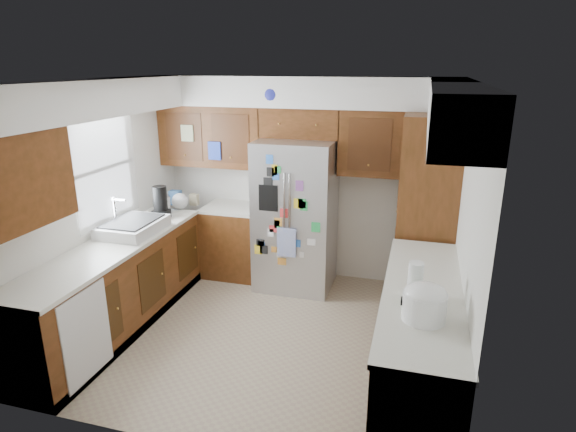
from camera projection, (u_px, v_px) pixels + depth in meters
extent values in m
plane|color=tan|center=(265.00, 333.00, 4.93)|extent=(3.60, 3.60, 0.00)
cube|color=silver|center=(304.00, 180.00, 6.02)|extent=(3.60, 0.04, 2.50)
cube|color=silver|center=(100.00, 203.00, 5.01)|extent=(0.04, 3.20, 2.50)
cube|color=silver|center=(464.00, 235.00, 4.09)|extent=(0.04, 3.20, 2.50)
cube|color=silver|center=(184.00, 291.00, 3.08)|extent=(3.60, 0.04, 2.50)
cube|color=white|center=(261.00, 79.00, 4.17)|extent=(3.60, 3.20, 0.02)
cube|color=white|center=(301.00, 92.00, 5.52)|extent=(3.60, 0.38, 0.35)
cube|color=white|center=(103.00, 97.00, 4.64)|extent=(0.38, 3.20, 0.35)
cube|color=white|center=(454.00, 105.00, 3.81)|extent=(0.38, 3.20, 0.35)
cube|color=#41250C|center=(213.00, 136.00, 5.99)|extent=(1.33, 0.34, 0.75)
cube|color=#41250C|center=(399.00, 144.00, 5.41)|extent=(1.33, 0.34, 0.75)
cube|color=#41250C|center=(18.00, 179.00, 3.75)|extent=(0.34, 0.85, 0.75)
cube|color=white|center=(103.00, 168.00, 4.99)|extent=(0.02, 0.90, 1.05)
cube|color=white|center=(106.00, 168.00, 4.98)|extent=(0.01, 1.02, 1.15)
cube|color=blue|center=(214.00, 151.00, 5.84)|extent=(0.16, 0.02, 0.22)
cube|color=beige|center=(187.00, 133.00, 5.87)|extent=(0.16, 0.02, 0.20)
cube|color=#41250C|center=(116.00, 289.00, 4.91)|extent=(0.60, 2.60, 0.88)
cube|color=#41250C|center=(236.00, 242.00, 6.20)|extent=(0.75, 0.60, 0.88)
cube|color=silver|center=(111.00, 247.00, 4.77)|extent=(0.63, 2.60, 0.04)
cube|color=silver|center=(234.00, 208.00, 6.06)|extent=(0.75, 0.60, 0.04)
cube|color=black|center=(120.00, 323.00, 5.02)|extent=(0.60, 2.60, 0.10)
cube|color=silver|center=(87.00, 335.00, 4.04)|extent=(0.01, 0.58, 0.80)
cube|color=#41250C|center=(419.00, 342.00, 3.97)|extent=(0.60, 2.25, 0.88)
cube|color=silver|center=(424.00, 292.00, 3.83)|extent=(0.63, 2.25, 0.04)
cube|color=black|center=(415.00, 382.00, 4.09)|extent=(0.60, 2.25, 0.10)
cube|color=#41250C|center=(427.00, 213.00, 5.27)|extent=(0.60, 0.90, 2.15)
cube|color=#B0B1B6|center=(296.00, 215.00, 5.76)|extent=(0.90, 0.75, 1.80)
cylinder|color=silver|center=(284.00, 213.00, 5.36)|extent=(0.02, 0.02, 0.90)
cylinder|color=silver|center=(289.00, 213.00, 5.35)|extent=(0.02, 0.02, 0.90)
cube|color=black|center=(268.00, 198.00, 5.38)|extent=(0.22, 0.01, 0.30)
cube|color=silver|center=(286.00, 243.00, 5.45)|extent=(0.22, 0.01, 0.34)
cube|color=blue|center=(276.00, 176.00, 5.28)|extent=(0.08, 0.00, 0.08)
cube|color=black|center=(270.00, 172.00, 5.28)|extent=(0.09, 0.00, 0.10)
cube|color=green|center=(302.00, 204.00, 5.29)|extent=(0.09, 0.00, 0.11)
cube|color=black|center=(264.00, 250.00, 5.58)|extent=(0.10, 0.00, 0.11)
cube|color=yellow|center=(258.00, 249.00, 5.60)|extent=(0.09, 0.00, 0.11)
cube|color=black|center=(283.00, 240.00, 5.48)|extent=(0.05, 0.00, 0.06)
cube|color=red|center=(273.00, 229.00, 5.47)|extent=(0.09, 0.00, 0.08)
cube|color=blue|center=(269.00, 159.00, 5.24)|extent=(0.08, 0.00, 0.10)
cube|color=white|center=(302.00, 255.00, 5.47)|extent=(0.05, 0.00, 0.07)
cube|color=green|center=(316.00, 227.00, 5.32)|extent=(0.10, 0.00, 0.11)
cube|color=blue|center=(297.00, 243.00, 5.44)|extent=(0.08, 0.00, 0.09)
cube|color=green|center=(277.00, 224.00, 5.44)|extent=(0.07, 0.00, 0.10)
cube|color=blue|center=(261.00, 243.00, 5.57)|extent=(0.08, 0.00, 0.06)
cube|color=green|center=(278.00, 170.00, 5.25)|extent=(0.07, 0.00, 0.08)
cube|color=red|center=(284.00, 213.00, 5.38)|extent=(0.09, 0.00, 0.11)
cube|color=yellow|center=(275.00, 170.00, 5.26)|extent=(0.07, 0.00, 0.12)
cube|color=orange|center=(282.00, 261.00, 5.56)|extent=(0.10, 0.00, 0.08)
cube|color=black|center=(268.00, 182.00, 5.32)|extent=(0.11, 0.00, 0.10)
cube|color=yellow|center=(298.00, 204.00, 5.30)|extent=(0.10, 0.00, 0.11)
cube|color=white|center=(279.00, 253.00, 5.54)|extent=(0.05, 0.00, 0.10)
cube|color=black|center=(260.00, 243.00, 5.57)|extent=(0.10, 0.00, 0.08)
cube|color=green|center=(304.00, 206.00, 5.29)|extent=(0.08, 0.00, 0.11)
cube|color=orange|center=(278.00, 222.00, 5.43)|extent=(0.09, 0.00, 0.10)
cube|color=orange|center=(275.00, 250.00, 5.54)|extent=(0.09, 0.00, 0.07)
cube|color=#8C4C99|center=(299.00, 186.00, 5.23)|extent=(0.09, 0.00, 0.12)
cube|color=white|center=(311.00, 242.00, 5.39)|extent=(0.10, 0.00, 0.08)
cube|color=white|center=(271.00, 233.00, 5.50)|extent=(0.07, 0.00, 0.09)
cube|color=#41250C|center=(301.00, 123.00, 5.64)|extent=(0.96, 0.34, 0.35)
sphere|color=#21259A|center=(274.00, 94.00, 5.55)|extent=(0.30, 0.30, 0.30)
cylinder|color=black|center=(308.00, 100.00, 5.50)|extent=(0.29, 0.29, 0.17)
ellipsoid|color=#333338|center=(308.00, 93.00, 5.47)|extent=(0.27, 0.27, 0.12)
cube|color=silver|center=(133.00, 227.00, 5.11)|extent=(0.52, 0.70, 0.12)
cube|color=black|center=(132.00, 221.00, 5.09)|extent=(0.44, 0.60, 0.02)
cylinder|color=silver|center=(115.00, 211.00, 5.11)|extent=(0.02, 0.02, 0.30)
cylinder|color=silver|center=(119.00, 200.00, 5.06)|extent=(0.16, 0.02, 0.02)
cube|color=yellow|center=(138.00, 239.00, 4.87)|extent=(0.10, 0.18, 0.04)
cube|color=black|center=(161.00, 214.00, 5.58)|extent=(0.18, 0.14, 0.10)
cylinder|color=black|center=(160.00, 198.00, 5.52)|extent=(0.16, 0.16, 0.28)
cylinder|color=#B0B1B6|center=(165.00, 205.00, 5.74)|extent=(0.14, 0.14, 0.20)
sphere|color=silver|center=(180.00, 201.00, 5.92)|extent=(0.20, 0.20, 0.20)
cube|color=#3F72B2|center=(176.00, 198.00, 6.11)|extent=(0.14, 0.10, 0.18)
cube|color=#BFB28C|center=(194.00, 200.00, 6.09)|extent=(0.10, 0.08, 0.14)
cylinder|color=silver|center=(149.00, 218.00, 5.41)|extent=(0.08, 0.08, 0.11)
cylinder|color=white|center=(424.00, 306.00, 3.35)|extent=(0.31, 0.31, 0.20)
ellipsoid|color=white|center=(426.00, 293.00, 3.32)|extent=(0.30, 0.30, 0.13)
cube|color=black|center=(404.00, 301.00, 3.38)|extent=(0.04, 0.06, 0.04)
cylinder|color=white|center=(415.00, 278.00, 3.73)|extent=(0.12, 0.12, 0.26)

